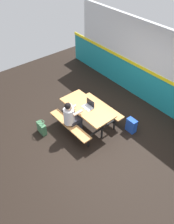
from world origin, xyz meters
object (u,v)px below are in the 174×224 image
picnic_table_main (87,111)px  backpack_dark (131,125)px  student_nearer (71,116)px  tote_bag_bright (42,128)px  laptop_silver (89,106)px

picnic_table_main → backpack_dark: picnic_table_main is taller
student_nearer → picnic_table_main: bearing=89.9°
backpack_dark → tote_bag_bright: 2.64m
picnic_table_main → backpack_dark: 1.38m
laptop_silver → backpack_dark: laptop_silver is taller
student_nearer → backpack_dark: bearing=55.4°
backpack_dark → tote_bag_bright: bearing=-127.2°
backpack_dark → student_nearer: bearing=-124.6°
picnic_table_main → student_nearer: (-0.00, -0.56, 0.13)m
picnic_table_main → student_nearer: size_ratio=1.40×
laptop_silver → backpack_dark: bearing=41.2°
laptop_silver → tote_bag_bright: laptop_silver is taller
picnic_table_main → student_nearer: 0.57m
tote_bag_bright → student_nearer: bearing=47.7°
laptop_silver → picnic_table_main: bearing=-125.5°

